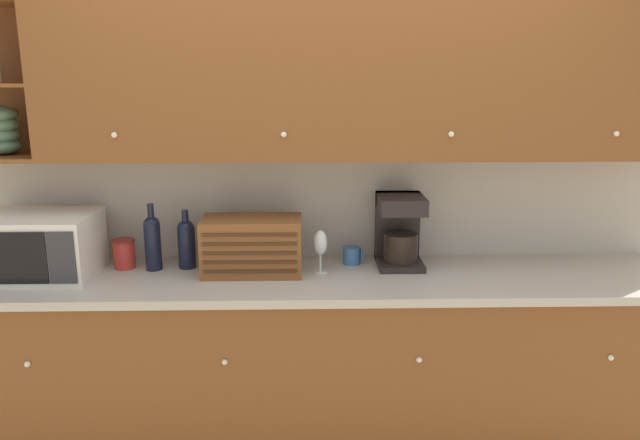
# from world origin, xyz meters

# --- Properties ---
(ground_plane) EXTENTS (24.00, 24.00, 0.00)m
(ground_plane) POSITION_xyz_m (0.00, 0.00, 0.00)
(ground_plane) COLOR tan
(wall_back) EXTENTS (5.82, 0.06, 2.60)m
(wall_back) POSITION_xyz_m (0.00, 0.03, 1.30)
(wall_back) COLOR silver
(wall_back) RESTS_ON ground_plane
(counter_unit) EXTENTS (3.44, 0.66, 0.94)m
(counter_unit) POSITION_xyz_m (0.00, -0.31, 0.47)
(counter_unit) COLOR brown
(counter_unit) RESTS_ON ground_plane
(backsplash_panel) EXTENTS (3.42, 0.01, 0.54)m
(backsplash_panel) POSITION_xyz_m (0.00, -0.01, 1.21)
(backsplash_panel) COLOR #B7B2A8
(backsplash_panel) RESTS_ON counter_unit
(upper_cabinets) EXTENTS (3.42, 0.37, 0.71)m
(upper_cabinets) POSITION_xyz_m (0.16, -0.17, 1.84)
(upper_cabinets) COLOR brown
(upper_cabinets) RESTS_ON backsplash_panel
(microwave) EXTENTS (0.54, 0.41, 0.30)m
(microwave) POSITION_xyz_m (-1.33, -0.30, 1.09)
(microwave) COLOR silver
(microwave) RESTS_ON counter_unit
(storage_canister) EXTENTS (0.11, 0.11, 0.14)m
(storage_canister) POSITION_xyz_m (-0.96, -0.19, 1.01)
(storage_canister) COLOR #B22D28
(storage_canister) RESTS_ON counter_unit
(wine_bottle) EXTENTS (0.08, 0.08, 0.33)m
(wine_bottle) POSITION_xyz_m (-0.81, -0.22, 1.09)
(wine_bottle) COLOR black
(wine_bottle) RESTS_ON counter_unit
(second_wine_bottle) EXTENTS (0.08, 0.08, 0.29)m
(second_wine_bottle) POSITION_xyz_m (-0.65, -0.19, 1.08)
(second_wine_bottle) COLOR black
(second_wine_bottle) RESTS_ON counter_unit
(bread_box) EXTENTS (0.47, 0.25, 0.27)m
(bread_box) POSITION_xyz_m (-0.33, -0.28, 1.08)
(bread_box) COLOR brown
(bread_box) RESTS_ON counter_unit
(wine_glass) EXTENTS (0.07, 0.07, 0.21)m
(wine_glass) POSITION_xyz_m (0.00, -0.29, 1.08)
(wine_glass) COLOR silver
(wine_glass) RESTS_ON counter_unit
(mug) EXTENTS (0.10, 0.09, 0.09)m
(mug) POSITION_xyz_m (0.16, -0.15, 0.99)
(mug) COLOR #38669E
(mug) RESTS_ON counter_unit
(coffee_maker) EXTENTS (0.22, 0.26, 0.35)m
(coffee_maker) POSITION_xyz_m (0.40, -0.17, 1.12)
(coffee_maker) COLOR black
(coffee_maker) RESTS_ON counter_unit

